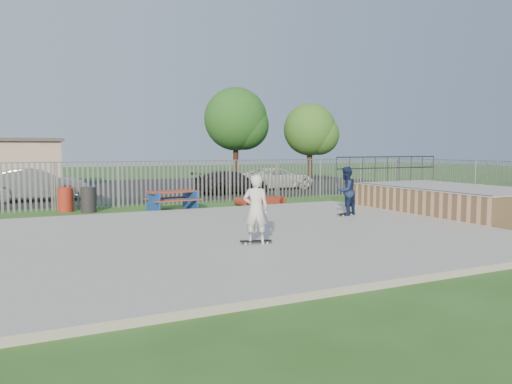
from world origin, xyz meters
name	(u,v)px	position (x,y,z in m)	size (l,w,h in m)	color
ground	(236,238)	(0.00, 0.00, 0.00)	(120.00, 120.00, 0.00)	#29541D
concrete_slab	(236,235)	(0.00, 0.00, 0.07)	(15.00, 12.00, 0.15)	#9E9E99
quarter_pipe	(449,200)	(9.50, 1.04, 0.56)	(5.50, 7.05, 2.19)	tan
fence	(212,190)	(1.00, 4.59, 1.00)	(26.04, 16.02, 2.00)	gray
picnic_table	(172,200)	(0.14, 6.92, 0.42)	(2.07, 1.75, 0.82)	maroon
funbox	(260,201)	(4.31, 7.11, 0.19)	(1.90, 1.02, 0.37)	maroon
trash_bin_red	(65,200)	(-3.84, 8.47, 0.49)	(0.59, 0.59, 0.98)	maroon
trash_bin_grey	(88,200)	(-3.03, 7.85, 0.50)	(0.60, 0.60, 1.01)	black
parking_lot	(115,189)	(0.00, 19.00, 0.01)	(40.00, 18.00, 0.02)	black
car_silver	(36,185)	(-4.75, 13.30, 0.81)	(1.67, 4.78, 1.58)	#A6A5AA
car_dark	(232,182)	(5.38, 12.90, 0.66)	(1.79, 4.40, 1.28)	black
car_white	(277,178)	(9.14, 14.48, 0.69)	(2.21, 4.80, 1.33)	white
tree_mid	(236,119)	(8.50, 19.41, 4.60)	(4.43, 4.43, 6.84)	#382016
tree_right	(310,130)	(13.66, 17.85, 3.90)	(3.76, 3.76, 5.81)	#382516
skateboard_a	(345,214)	(5.05, 1.67, 0.19)	(0.82, 0.47, 0.08)	black
skateboard_b	(256,242)	(-0.22, -1.75, 0.19)	(0.82, 0.41, 0.08)	black
skater_navy	(346,191)	(5.05, 1.67, 1.03)	(0.85, 0.67, 1.76)	#152143
skater_white	(256,209)	(-0.22, -1.75, 1.03)	(0.64, 0.42, 1.76)	silver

